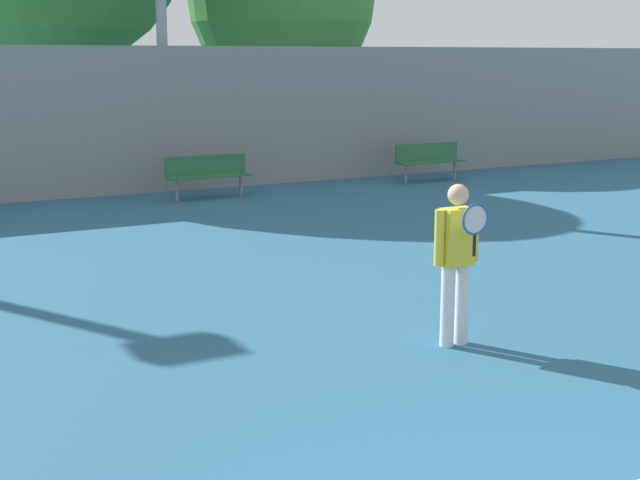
% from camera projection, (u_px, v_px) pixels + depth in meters
% --- Properties ---
extents(tennis_player, '(0.53, 0.40, 1.66)m').
position_uv_depth(tennis_player, '(457.00, 256.00, 8.93)').
color(tennis_player, silver).
rests_on(tennis_player, ground_plane).
extents(bench_courtside_far, '(1.73, 0.40, 0.88)m').
position_uv_depth(bench_courtside_far, '(429.00, 157.00, 21.00)').
color(bench_courtside_far, '#28663D').
rests_on(bench_courtside_far, ground_plane).
extents(bench_by_gate, '(1.76, 0.40, 0.88)m').
position_uv_depth(bench_by_gate, '(208.00, 171.00, 18.46)').
color(bench_by_gate, '#28663D').
rests_on(bench_by_gate, ground_plane).
extents(back_fence, '(35.67, 0.06, 3.11)m').
position_uv_depth(back_fence, '(41.00, 124.00, 17.94)').
color(back_fence, gray).
rests_on(back_fence, ground_plane).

